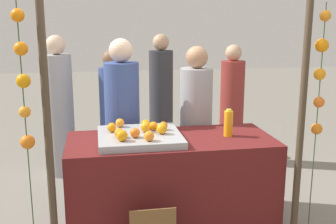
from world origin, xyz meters
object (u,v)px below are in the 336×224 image
object	(u,v)px
orange_0	(119,133)
vendor_left	(123,131)
juice_bottle	(228,123)
vendor_right	(196,132)
orange_1	(149,136)
stall_counter	(171,186)

from	to	relation	value
orange_0	vendor_left	xyz separation A→B (m)	(0.07, 0.71, -0.18)
juice_bottle	vendor_right	distance (m)	0.64
juice_bottle	vendor_right	size ratio (longest dim) A/B	0.15
orange_0	orange_1	size ratio (longest dim) A/B	0.96
orange_0	vendor_right	distance (m)	1.08
juice_bottle	vendor_left	world-z (taller)	vendor_left
juice_bottle	orange_0	bearing A→B (deg)	-174.26
orange_0	vendor_right	bearing A→B (deg)	39.89
orange_1	vendor_left	size ratio (longest dim) A/B	0.05
vendor_left	vendor_right	xyz separation A→B (m)	(0.74, -0.03, -0.04)
juice_bottle	vendor_left	bearing A→B (deg)	145.22
stall_counter	orange_0	bearing A→B (deg)	-166.62
stall_counter	vendor_right	size ratio (longest dim) A/B	1.10
stall_counter	juice_bottle	world-z (taller)	juice_bottle
stall_counter	juice_bottle	bearing A→B (deg)	-1.21
orange_0	vendor_left	distance (m)	0.73
orange_0	juice_bottle	distance (m)	0.96
juice_bottle	vendor_left	distance (m)	1.09
orange_0	juice_bottle	bearing A→B (deg)	5.74
stall_counter	juice_bottle	size ratio (longest dim) A/B	7.35
orange_0	vendor_left	size ratio (longest dim) A/B	0.05
orange_0	orange_1	xyz separation A→B (m)	(0.23, -0.13, 0.00)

